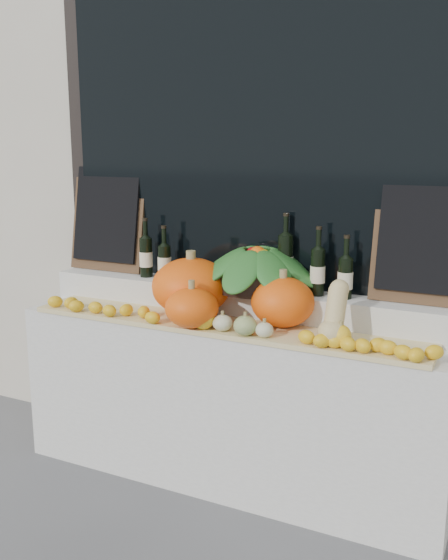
# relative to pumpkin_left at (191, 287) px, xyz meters

# --- Properties ---
(storefront_facade) EXTENTS (7.00, 0.94, 4.50)m
(storefront_facade) POSITION_rel_pumpkin_left_xyz_m (0.21, 0.75, 1.19)
(storefront_facade) COLOR beige
(storefront_facade) RESTS_ON ground
(display_sill) EXTENTS (2.30, 0.55, 0.88)m
(display_sill) POSITION_rel_pumpkin_left_xyz_m (0.21, 0.03, -0.62)
(display_sill) COLOR silver
(display_sill) RESTS_ON ground
(rear_tier) EXTENTS (2.30, 0.25, 0.16)m
(rear_tier) POSITION_rel_pumpkin_left_xyz_m (0.21, 0.18, -0.10)
(rear_tier) COLOR silver
(rear_tier) RESTS_ON display_sill
(straw_bedding) EXTENTS (2.10, 0.32, 0.02)m
(straw_bedding) POSITION_rel_pumpkin_left_xyz_m (0.21, -0.09, -0.16)
(straw_bedding) COLOR tan
(straw_bedding) RESTS_ON display_sill
(pumpkin_left) EXTENTS (0.52, 0.52, 0.30)m
(pumpkin_left) POSITION_rel_pumpkin_left_xyz_m (0.00, 0.00, 0.00)
(pumpkin_left) COLOR #FF5E0D
(pumpkin_left) RESTS_ON straw_bedding
(pumpkin_right) EXTENTS (0.37, 0.37, 0.25)m
(pumpkin_right) POSITION_rel_pumpkin_left_xyz_m (0.51, 0.01, -0.03)
(pumpkin_right) COLOR #FF5E0D
(pumpkin_right) RESTS_ON straw_bedding
(pumpkin_center) EXTENTS (0.34, 0.34, 0.20)m
(pumpkin_center) POSITION_rel_pumpkin_left_xyz_m (0.12, -0.20, -0.05)
(pumpkin_center) COLOR #FF5E0D
(pumpkin_center) RESTS_ON straw_bedding
(butternut_squash) EXTENTS (0.13, 0.20, 0.28)m
(butternut_squash) POSITION_rel_pumpkin_left_xyz_m (0.82, -0.14, -0.02)
(butternut_squash) COLOR #D3BA7C
(butternut_squash) RESTS_ON straw_bedding
(decorative_gourds) EXTENTS (0.86, 0.14, 0.15)m
(decorative_gourds) POSITION_rel_pumpkin_left_xyz_m (0.36, -0.20, -0.10)
(decorative_gourds) COLOR #3A691F
(decorative_gourds) RESTS_ON straw_bedding
(lemon_heap) EXTENTS (2.20, 0.16, 0.06)m
(lemon_heap) POSITION_rel_pumpkin_left_xyz_m (0.21, -0.20, -0.12)
(lemon_heap) COLOR yellow
(lemon_heap) RESTS_ON straw_bedding
(produce_bowl) EXTENTS (0.70, 0.70, 0.24)m
(produce_bowl) POSITION_rel_pumpkin_left_xyz_m (0.31, 0.17, 0.10)
(produce_bowl) COLOR black
(produce_bowl) RESTS_ON rear_tier
(wine_bottle_far_left) EXTENTS (0.08, 0.08, 0.34)m
(wine_bottle_far_left) POSITION_rel_pumpkin_left_xyz_m (-0.39, 0.17, 0.10)
(wine_bottle_far_left) COLOR black
(wine_bottle_far_left) RESTS_ON rear_tier
(wine_bottle_near_left) EXTENTS (0.08, 0.08, 0.30)m
(wine_bottle_near_left) POSITION_rel_pumpkin_left_xyz_m (-0.26, 0.16, 0.08)
(wine_bottle_near_left) COLOR black
(wine_bottle_near_left) RESTS_ON rear_tier
(wine_bottle_tall) EXTENTS (0.08, 0.08, 0.40)m
(wine_bottle_tall) POSITION_rel_pumpkin_left_xyz_m (0.44, 0.22, 0.13)
(wine_bottle_tall) COLOR black
(wine_bottle_tall) RESTS_ON rear_tier
(wine_bottle_near_right) EXTENTS (0.08, 0.08, 0.35)m
(wine_bottle_near_right) POSITION_rel_pumpkin_left_xyz_m (0.63, 0.17, 0.11)
(wine_bottle_near_right) COLOR black
(wine_bottle_near_right) RESTS_ON rear_tier
(wine_bottle_far_right) EXTENTS (0.08, 0.08, 0.32)m
(wine_bottle_far_right) POSITION_rel_pumpkin_left_xyz_m (0.77, 0.17, 0.09)
(wine_bottle_far_right) COLOR black
(wine_bottle_far_right) RESTS_ON rear_tier
(chalkboard_left) EXTENTS (0.50, 0.13, 0.61)m
(chalkboard_left) POSITION_rel_pumpkin_left_xyz_m (-0.71, 0.25, 0.31)
(chalkboard_left) COLOR #4C331E
(chalkboard_left) RESTS_ON rear_tier
(chalkboard_right) EXTENTS (0.50, 0.13, 0.61)m
(chalkboard_right) POSITION_rel_pumpkin_left_xyz_m (1.13, 0.25, 0.31)
(chalkboard_right) COLOR #4C331E
(chalkboard_right) RESTS_ON rear_tier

